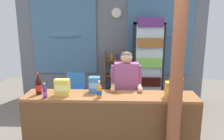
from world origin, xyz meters
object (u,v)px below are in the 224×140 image
at_px(soda_bottle_cola, 38,85).
at_px(shopkeeper, 126,86).
at_px(timber_post, 176,83).
at_px(drink_fridge, 148,60).
at_px(snack_box_instant_noodle, 62,87).
at_px(snack_box_choco_powder, 172,90).
at_px(stall_counter, 110,121).
at_px(soda_bottle_orange_soda, 99,91).
at_px(bottle_shelf_rack, 114,76).
at_px(plastic_lawn_chair, 75,90).
at_px(soda_bottle_grape_soda, 45,92).
at_px(snack_box_biscuit, 94,85).

bearing_deg(soda_bottle_cola, shopkeeper, 17.04).
height_order(timber_post, drink_fridge, timber_post).
bearing_deg(snack_box_instant_noodle, snack_box_choco_powder, -1.07).
relative_size(stall_counter, shopkeeper, 1.68).
bearing_deg(timber_post, soda_bottle_cola, 169.67).
distance_m(stall_counter, soda_bottle_orange_soda, 0.50).
height_order(bottle_shelf_rack, snack_box_instant_noodle, bottle_shelf_rack).
bearing_deg(bottle_shelf_rack, stall_counter, -89.81).
xyz_separation_m(plastic_lawn_chair, soda_bottle_grape_soda, (-0.06, -1.68, 0.53)).
distance_m(shopkeeper, soda_bottle_grape_soda, 1.29).
distance_m(stall_counter, timber_post, 1.12).
distance_m(shopkeeper, soda_bottle_cola, 1.37).
bearing_deg(bottle_shelf_rack, soda_bottle_cola, -115.96).
height_order(plastic_lawn_chair, snack_box_instant_noodle, snack_box_instant_noodle).
relative_size(timber_post, plastic_lawn_chair, 2.99).
bearing_deg(snack_box_biscuit, shopkeeper, 29.47).
height_order(drink_fridge, soda_bottle_cola, drink_fridge).
height_order(stall_counter, snack_box_choco_powder, snack_box_choco_powder).
height_order(timber_post, plastic_lawn_chair, timber_post).
height_order(soda_bottle_cola, soda_bottle_orange_soda, soda_bottle_cola).
bearing_deg(soda_bottle_grape_soda, shopkeeper, 25.75).
distance_m(plastic_lawn_chair, snack_box_instant_noodle, 1.66).
distance_m(bottle_shelf_rack, shopkeeper, 1.81).
bearing_deg(timber_post, snack_box_biscuit, 156.79).
xyz_separation_m(soda_bottle_grape_soda, snack_box_instant_noodle, (0.22, 0.12, 0.03)).
height_order(shopkeeper, snack_box_biscuit, shopkeeper).
bearing_deg(snack_box_biscuit, plastic_lawn_chair, 113.57).
distance_m(stall_counter, snack_box_biscuit, 0.59).
xyz_separation_m(soda_bottle_cola, snack_box_instant_noodle, (0.36, -0.04, -0.02)).
height_order(soda_bottle_orange_soda, snack_box_biscuit, soda_bottle_orange_soda).
xyz_separation_m(soda_bottle_cola, soda_bottle_orange_soda, (0.91, -0.11, -0.03)).
distance_m(stall_counter, soda_bottle_grape_soda, 1.03).
height_order(bottle_shelf_rack, snack_box_biscuit, bottle_shelf_rack).
distance_m(plastic_lawn_chair, soda_bottle_orange_soda, 1.86).
bearing_deg(soda_bottle_orange_soda, soda_bottle_cola, 173.16).
xyz_separation_m(drink_fridge, plastic_lawn_chair, (-1.61, -0.36, -0.62)).
bearing_deg(snack_box_biscuit, snack_box_instant_noodle, -160.56).
relative_size(plastic_lawn_chair, snack_box_instant_noodle, 3.51).
bearing_deg(soda_bottle_cola, timber_post, -10.33).
xyz_separation_m(timber_post, drink_fridge, (-0.11, 2.23, -0.12)).
xyz_separation_m(bottle_shelf_rack, plastic_lawn_chair, (-0.85, -0.65, -0.16)).
bearing_deg(plastic_lawn_chair, soda_bottle_cola, -97.71).
relative_size(bottle_shelf_rack, plastic_lawn_chair, 1.45).
bearing_deg(snack_box_biscuit, soda_bottle_cola, -171.35).
distance_m(timber_post, drink_fridge, 2.24).
xyz_separation_m(stall_counter, drink_fridge, (0.75, 1.97, 0.55)).
xyz_separation_m(shopkeeper, snack_box_biscuit, (-0.49, -0.28, 0.10)).
distance_m(drink_fridge, snack_box_biscuit, 2.02).
relative_size(plastic_lawn_chair, soda_bottle_cola, 2.63).
relative_size(plastic_lawn_chair, snack_box_choco_powder, 3.72).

